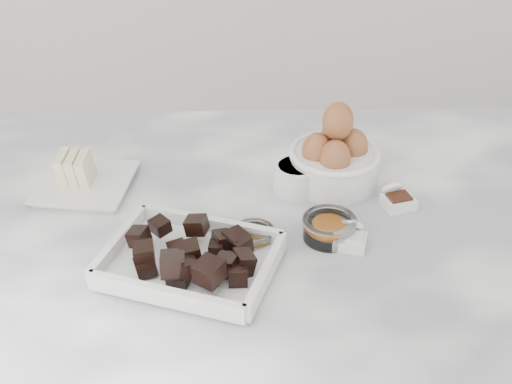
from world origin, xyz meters
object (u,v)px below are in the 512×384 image
(chocolate_dish, at_px, (190,256))
(vanilla_spoon, at_px, (397,198))
(zest_bowl, at_px, (329,227))
(egg_bowl, at_px, (334,157))
(sugar_ramekin, at_px, (297,176))
(butter_plate, at_px, (83,178))
(honey_bowl, at_px, (254,236))
(salt_spoon, at_px, (351,237))

(chocolate_dish, relative_size, vanilla_spoon, 4.09)
(chocolate_dish, distance_m, zest_bowl, 0.22)
(chocolate_dish, xyz_separation_m, egg_bowl, (0.23, 0.23, 0.02))
(chocolate_dish, distance_m, sugar_ramekin, 0.27)
(butter_plate, xyz_separation_m, sugar_ramekin, (0.36, -0.01, 0.01))
(vanilla_spoon, bearing_deg, honey_bowl, -157.09)
(chocolate_dish, relative_size, sugar_ramekin, 3.60)
(sugar_ramekin, relative_size, salt_spoon, 1.18)
(chocolate_dish, xyz_separation_m, honey_bowl, (0.09, 0.06, -0.01))
(honey_bowl, bearing_deg, chocolate_dish, -147.76)
(chocolate_dish, bearing_deg, salt_spoon, 12.88)
(chocolate_dish, relative_size, salt_spoon, 4.25)
(sugar_ramekin, height_order, zest_bowl, sugar_ramekin)
(zest_bowl, distance_m, salt_spoon, 0.04)
(zest_bowl, bearing_deg, salt_spoon, -29.39)
(butter_plate, relative_size, honey_bowl, 2.69)
(salt_spoon, bearing_deg, egg_bowl, 91.81)
(zest_bowl, distance_m, vanilla_spoon, 0.15)
(butter_plate, xyz_separation_m, salt_spoon, (0.43, -0.17, -0.01))
(egg_bowl, height_order, zest_bowl, egg_bowl)
(sugar_ramekin, xyz_separation_m, vanilla_spoon, (0.16, -0.05, -0.01))
(butter_plate, distance_m, egg_bowl, 0.43)
(butter_plate, relative_size, sugar_ramekin, 2.16)
(egg_bowl, bearing_deg, honey_bowl, -128.95)
(sugar_ramekin, relative_size, egg_bowl, 0.51)
(butter_plate, height_order, egg_bowl, egg_bowl)
(chocolate_dish, relative_size, butter_plate, 1.66)
(egg_bowl, bearing_deg, sugar_ramekin, -160.68)
(vanilla_spoon, bearing_deg, salt_spoon, -130.93)
(honey_bowl, bearing_deg, zest_bowl, 6.68)
(chocolate_dish, height_order, salt_spoon, chocolate_dish)
(butter_plate, xyz_separation_m, vanilla_spoon, (0.52, -0.07, -0.01))
(egg_bowl, distance_m, honey_bowl, 0.23)
(zest_bowl, bearing_deg, butter_plate, 159.20)
(butter_plate, height_order, zest_bowl, butter_plate)
(butter_plate, distance_m, zest_bowl, 0.43)
(honey_bowl, distance_m, salt_spoon, 0.15)
(vanilla_spoon, bearing_deg, sugar_ramekin, 162.17)
(butter_plate, height_order, salt_spoon, butter_plate)
(vanilla_spoon, bearing_deg, chocolate_dish, -154.29)
(egg_bowl, xyz_separation_m, honey_bowl, (-0.14, -0.17, -0.03))
(chocolate_dish, height_order, sugar_ramekin, chocolate_dish)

